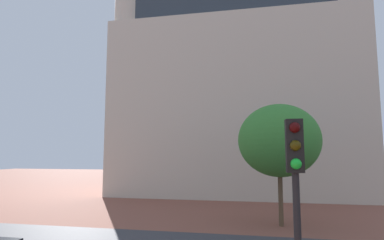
# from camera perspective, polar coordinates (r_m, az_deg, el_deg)

# --- Properties ---
(landmark_building) EXTENTS (23.07, 13.15, 33.68)m
(landmark_building) POSITION_cam_1_polar(r_m,az_deg,el_deg) (32.66, 7.58, 5.22)
(landmark_building) COLOR beige
(landmark_building) RESTS_ON ground_plane
(traffic_light_pole) EXTENTS (0.28, 0.34, 4.38)m
(traffic_light_pole) POSITION_cam_1_polar(r_m,az_deg,el_deg) (5.54, 18.78, -13.42)
(traffic_light_pole) COLOR black
(traffic_light_pole) RESTS_ON ground_plane
(tree_curb_far) EXTENTS (4.42, 4.42, 6.54)m
(tree_curb_far) POSITION_cam_1_polar(r_m,az_deg,el_deg) (17.51, 15.79, -3.66)
(tree_curb_far) COLOR brown
(tree_curb_far) RESTS_ON ground_plane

